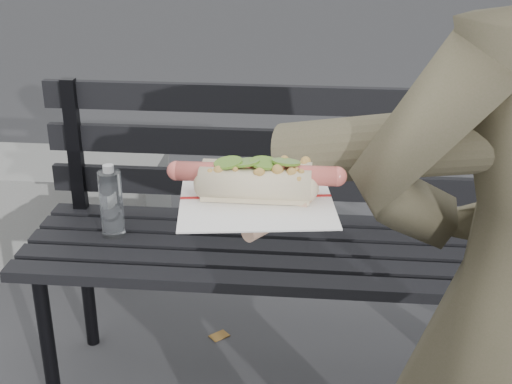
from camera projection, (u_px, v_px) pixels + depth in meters
park_bench at (295, 220)px, 1.99m from camera, size 1.50×0.44×0.88m
concrete_block at (13, 207)px, 2.84m from camera, size 1.20×0.40×0.40m
held_hotdog at (409, 154)px, 0.92m from camera, size 0.63×0.31×0.20m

